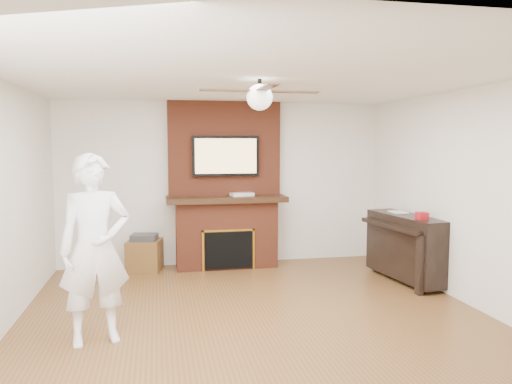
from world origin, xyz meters
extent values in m
cube|color=brown|center=(0.00, 0.00, -0.09)|extent=(5.36, 5.86, 0.18)
cube|color=white|center=(0.00, 0.00, 2.59)|extent=(5.36, 5.86, 0.18)
cube|color=silver|center=(0.00, 2.84, 1.25)|extent=(5.36, 0.18, 2.50)
cube|color=silver|center=(0.00, -2.84, 1.25)|extent=(5.36, 0.18, 2.50)
cube|color=silver|center=(2.59, 0.00, 1.25)|extent=(0.18, 5.86, 2.50)
cube|color=brown|center=(0.00, 2.50, 0.50)|extent=(1.50, 0.50, 1.00)
cube|color=black|center=(0.00, 2.47, 1.04)|extent=(1.78, 0.64, 0.08)
cube|color=brown|center=(0.00, 2.65, 1.79)|extent=(1.70, 0.20, 1.42)
cube|color=black|center=(0.00, 2.25, 0.31)|extent=(0.70, 0.06, 0.55)
cube|color=#BF8C2D|center=(0.00, 2.24, 0.60)|extent=(0.78, 0.02, 0.03)
cube|color=#BF8C2D|center=(-0.38, 2.24, 0.31)|extent=(0.03, 0.02, 0.61)
cube|color=#BF8C2D|center=(0.38, 2.24, 0.31)|extent=(0.03, 0.02, 0.61)
cube|color=black|center=(0.00, 2.50, 1.68)|extent=(1.00, 0.07, 0.60)
cube|color=#EAC37C|center=(0.00, 2.47, 1.68)|extent=(0.92, 0.01, 0.52)
cylinder|color=black|center=(0.00, 0.00, 2.43)|extent=(0.04, 0.04, 0.14)
sphere|color=white|center=(0.00, 0.00, 2.32)|extent=(0.26, 0.26, 0.26)
cube|color=black|center=(0.33, 0.00, 2.38)|extent=(0.55, 0.11, 0.01)
cube|color=black|center=(0.00, 0.33, 2.38)|extent=(0.11, 0.55, 0.01)
cube|color=black|center=(-0.33, 0.00, 2.38)|extent=(0.55, 0.11, 0.01)
cube|color=black|center=(0.00, -0.33, 2.38)|extent=(0.11, 0.55, 0.01)
imported|color=white|center=(-1.59, -0.16, 0.89)|extent=(0.74, 0.59, 1.78)
cube|color=brown|center=(-1.21, 2.48, 0.23)|extent=(0.56, 0.56, 0.45)
cube|color=#313134|center=(-1.21, 2.48, 0.50)|extent=(0.41, 0.36, 0.09)
cube|color=black|center=(2.29, 1.21, 0.48)|extent=(0.58, 1.42, 0.85)
cube|color=black|center=(2.14, 0.59, 0.37)|extent=(0.06, 0.11, 0.74)
cube|color=black|center=(2.14, 1.83, 0.37)|extent=(0.06, 0.11, 0.74)
cube|color=black|center=(2.05, 1.21, 0.76)|extent=(0.31, 1.28, 0.05)
cube|color=silver|center=(2.29, 1.47, 0.91)|extent=(0.19, 0.27, 0.01)
cube|color=#AB151C|center=(2.29, 0.84, 0.95)|extent=(0.13, 0.13, 0.09)
cube|color=silver|center=(0.23, 2.45, 1.10)|extent=(0.37, 0.25, 0.05)
cylinder|color=orange|center=(-0.07, 2.30, 0.05)|extent=(0.07, 0.07, 0.11)
cylinder|color=#F3E7C1|center=(0.13, 2.35, 0.05)|extent=(0.08, 0.08, 0.10)
cylinder|color=teal|center=(0.11, 2.34, 0.04)|extent=(0.05, 0.05, 0.08)
camera|label=1|loc=(-1.02, -4.91, 1.86)|focal=35.00mm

